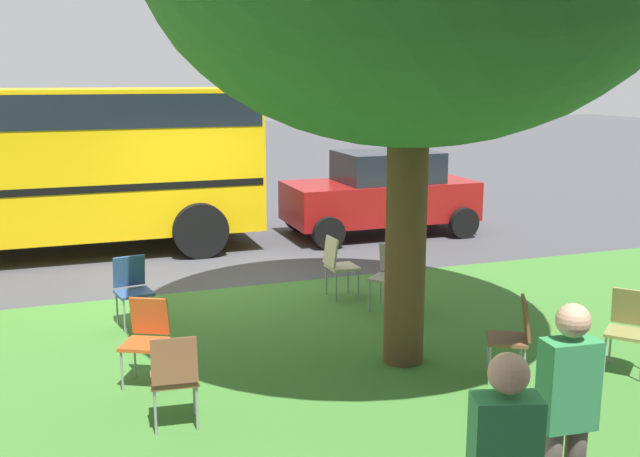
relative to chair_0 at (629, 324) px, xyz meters
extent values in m
plane|color=#424247|center=(3.32, -4.69, -0.52)|extent=(80.00, 80.00, 0.00)
cube|color=#3D752D|center=(3.32, -1.49, -0.52)|extent=(48.00, 6.00, 0.01)
cylinder|color=brown|center=(2.12, -1.05, 1.02)|extent=(0.44, 0.44, 3.08)
cube|color=olive|center=(0.06, 0.05, -0.08)|extent=(0.58, 0.58, 0.04)
cube|color=olive|center=(-0.08, -0.07, 0.16)|extent=(0.32, 0.36, 0.40)
cylinder|color=gray|center=(0.30, 0.02, -0.31)|extent=(0.02, 0.02, 0.42)
cylinder|color=gray|center=(0.04, -0.20, -0.31)|extent=(0.02, 0.02, 0.42)
cube|color=brown|center=(1.35, -0.23, -0.08)|extent=(0.56, 0.56, 0.04)
cube|color=brown|center=(1.19, -0.15, 0.16)|extent=(0.27, 0.39, 0.40)
cylinder|color=gray|center=(1.41, -0.47, -0.31)|extent=(0.02, 0.02, 0.42)
cylinder|color=gray|center=(1.59, -0.16, -0.31)|extent=(0.02, 0.02, 0.42)
cylinder|color=gray|center=(1.11, -0.31, -0.31)|extent=(0.02, 0.02, 0.42)
cylinder|color=gray|center=(1.29, 0.01, -0.31)|extent=(0.02, 0.02, 0.42)
cube|color=#ADA393|center=(1.53, -2.74, -0.08)|extent=(0.58, 0.58, 0.04)
cube|color=#ADA393|center=(1.40, -2.86, 0.16)|extent=(0.32, 0.36, 0.40)
cylinder|color=gray|center=(1.78, -2.77, -0.31)|extent=(0.02, 0.02, 0.42)
cylinder|color=gray|center=(1.55, -2.50, -0.31)|extent=(0.02, 0.02, 0.42)
cylinder|color=gray|center=(1.52, -2.99, -0.31)|extent=(0.02, 0.02, 0.42)
cylinder|color=gray|center=(1.29, -2.72, -0.31)|extent=(0.02, 0.02, 0.42)
cube|color=beige|center=(1.88, -3.51, -0.08)|extent=(0.41, 0.43, 0.04)
cube|color=beige|center=(2.06, -3.51, 0.16)|extent=(0.10, 0.40, 0.40)
cylinder|color=gray|center=(1.70, -3.34, -0.31)|extent=(0.02, 0.02, 0.42)
cylinder|color=gray|center=(1.72, -3.70, -0.31)|extent=(0.02, 0.02, 0.42)
cylinder|color=gray|center=(2.04, -3.33, -0.31)|extent=(0.02, 0.02, 0.42)
cylinder|color=gray|center=(2.06, -3.69, -0.31)|extent=(0.02, 0.02, 0.42)
cube|color=#C64C1E|center=(4.88, -1.34, -0.08)|extent=(0.56, 0.55, 0.04)
cube|color=#C64C1E|center=(4.79, -1.50, 0.16)|extent=(0.39, 0.26, 0.40)
cylinder|color=gray|center=(5.12, -1.27, -0.31)|extent=(0.02, 0.02, 0.42)
cylinder|color=gray|center=(4.80, -1.11, -0.31)|extent=(0.02, 0.02, 0.42)
cylinder|color=gray|center=(4.96, -1.57, -0.31)|extent=(0.02, 0.02, 0.42)
cylinder|color=gray|center=(4.64, -1.41, -0.31)|extent=(0.02, 0.02, 0.42)
cube|color=#335184|center=(4.79, -3.21, -0.08)|extent=(0.48, 0.47, 0.04)
cube|color=#335184|center=(4.83, -3.39, 0.16)|extent=(0.41, 0.15, 0.40)
cylinder|color=gray|center=(4.94, -3.01, -0.31)|extent=(0.02, 0.02, 0.42)
cylinder|color=gray|center=(4.59, -3.07, -0.31)|extent=(0.02, 0.02, 0.42)
cylinder|color=gray|center=(5.00, -3.34, -0.31)|extent=(0.02, 0.02, 0.42)
cylinder|color=gray|center=(4.65, -3.41, -0.31)|extent=(0.02, 0.02, 0.42)
cube|color=brown|center=(4.72, -0.38, -0.08)|extent=(0.46, 0.44, 0.04)
cube|color=brown|center=(4.74, -0.20, 0.16)|extent=(0.41, 0.12, 0.40)
cylinder|color=gray|center=(4.53, -0.53, -0.31)|extent=(0.02, 0.02, 0.42)
cylinder|color=gray|center=(4.89, -0.56, -0.31)|extent=(0.02, 0.02, 0.42)
cylinder|color=gray|center=(4.56, -0.19, -0.31)|extent=(0.02, 0.02, 0.42)
cylinder|color=gray|center=(4.92, -0.23, -0.31)|extent=(0.02, 0.02, 0.42)
cube|color=maroon|center=(-0.36, -7.20, 0.16)|extent=(3.70, 1.64, 0.76)
cube|color=#1E232B|center=(-0.51, -7.20, 0.81)|extent=(1.90, 1.44, 0.64)
cylinder|color=black|center=(1.04, -6.33, -0.22)|extent=(0.60, 0.18, 0.60)
cylinder|color=black|center=(1.04, -8.07, -0.22)|extent=(0.60, 0.18, 0.60)
cylinder|color=black|center=(-1.76, -6.33, -0.22)|extent=(0.60, 0.18, 0.60)
cylinder|color=black|center=(-1.76, -8.07, -0.22)|extent=(0.60, 0.18, 0.60)
cylinder|color=black|center=(3.35, -6.50, -0.04)|extent=(0.96, 0.28, 0.96)
cylinder|color=black|center=(3.35, -9.02, -0.04)|extent=(0.96, 0.28, 0.96)
cube|color=#338C4C|center=(2.57, 2.22, 0.63)|extent=(0.38, 0.23, 0.60)
sphere|color=tan|center=(2.57, 2.22, 1.06)|extent=(0.22, 0.22, 0.22)
cube|color=#338C4C|center=(3.44, 2.81, 0.63)|extent=(0.40, 0.30, 0.60)
sphere|color=tan|center=(3.44, 2.81, 1.06)|extent=(0.22, 0.22, 0.22)
camera|label=1|loc=(5.55, 5.81, 2.57)|focal=40.99mm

